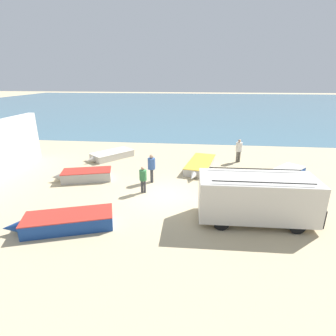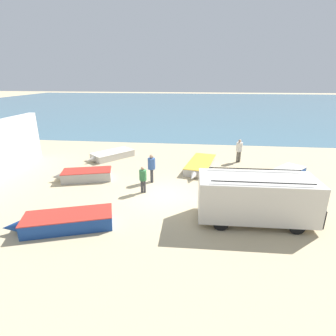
# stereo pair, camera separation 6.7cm
# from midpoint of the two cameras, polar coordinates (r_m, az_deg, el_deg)

# --- Properties ---
(ground_plane) EXTENTS (200.00, 200.00, 0.00)m
(ground_plane) POSITION_cam_midpoint_polar(r_m,az_deg,el_deg) (15.01, -1.82, -5.87)
(ground_plane) COLOR tan
(sea_water) EXTENTS (120.00, 80.00, 0.01)m
(sea_water) POSITION_cam_midpoint_polar(r_m,az_deg,el_deg) (65.77, 4.65, 13.74)
(sea_water) COLOR #477084
(sea_water) RESTS_ON ground_plane
(parked_van) EXTENTS (5.31, 2.27, 2.28)m
(parked_van) POSITION_cam_midpoint_polar(r_m,az_deg,el_deg) (12.65, 18.60, -6.01)
(parked_van) COLOR beige
(parked_van) RESTS_ON ground_plane
(fishing_rowboat_0) EXTENTS (2.41, 5.12, 0.54)m
(fishing_rowboat_0) POSITION_cam_midpoint_polar(r_m,az_deg,el_deg) (19.20, 6.89, 0.62)
(fishing_rowboat_0) COLOR #ADA89E
(fishing_rowboat_0) RESTS_ON ground_plane
(fishing_rowboat_1) EXTENTS (3.85, 2.17, 0.65)m
(fishing_rowboat_1) POSITION_cam_midpoint_polar(r_m,az_deg,el_deg) (17.84, -17.76, -1.49)
(fishing_rowboat_1) COLOR #ADA89E
(fishing_rowboat_1) RESTS_ON ground_plane
(fishing_rowboat_2) EXTENTS (3.40, 3.76, 0.55)m
(fishing_rowboat_2) POSITION_cam_midpoint_polar(r_m,az_deg,el_deg) (22.01, -12.34, 2.78)
(fishing_rowboat_2) COLOR #ADA89E
(fishing_rowboat_2) RESTS_ON ground_plane
(fishing_rowboat_3) EXTENTS (4.68, 2.56, 0.66)m
(fishing_rowboat_3) POSITION_cam_midpoint_polar(r_m,az_deg,el_deg) (12.66, -21.66, -10.78)
(fishing_rowboat_3) COLOR navy
(fishing_rowboat_3) RESTS_ON ground_plane
(fishing_rowboat_4) EXTENTS (3.35, 3.54, 0.53)m
(fishing_rowboat_4) POSITION_cam_midpoint_polar(r_m,az_deg,el_deg) (19.03, 23.91, -1.16)
(fishing_rowboat_4) COLOR #234CA3
(fishing_rowboat_4) RESTS_ON ground_plane
(fisherman_0) EXTENTS (0.48, 0.48, 1.82)m
(fisherman_0) POSITION_cam_midpoint_polar(r_m,az_deg,el_deg) (21.06, 15.09, 4.09)
(fisherman_0) COLOR #5B564C
(fisherman_0) RESTS_ON ground_plane
(fisherman_1) EXTENTS (0.42, 0.42, 1.58)m
(fisherman_1) POSITION_cam_midpoint_polar(r_m,az_deg,el_deg) (15.02, -5.58, -2.01)
(fisherman_1) COLOR #38383D
(fisherman_1) RESTS_ON ground_plane
(fisherman_2) EXTENTS (0.48, 0.48, 1.82)m
(fisherman_2) POSITION_cam_midpoint_polar(r_m,az_deg,el_deg) (16.44, -3.71, 0.48)
(fisherman_2) COLOR #38383D
(fisherman_2) RESTS_ON ground_plane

